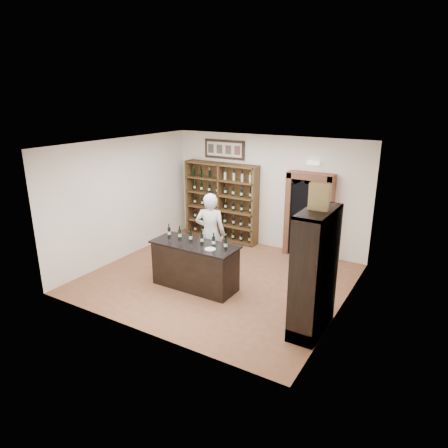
% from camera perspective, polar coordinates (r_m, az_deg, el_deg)
% --- Properties ---
extents(floor, '(5.50, 5.50, 0.00)m').
position_cam_1_polar(floor, '(9.15, -0.88, -7.76)').
color(floor, brown).
rests_on(floor, ground).
extents(ceiling, '(5.50, 5.50, 0.00)m').
position_cam_1_polar(ceiling, '(8.30, -0.98, 11.26)').
color(ceiling, white).
rests_on(ceiling, wall_back).
extents(wall_back, '(5.50, 0.04, 3.00)m').
position_cam_1_polar(wall_back, '(10.74, 6.13, 4.56)').
color(wall_back, silver).
rests_on(wall_back, ground).
extents(wall_left, '(0.04, 5.00, 3.00)m').
position_cam_1_polar(wall_left, '(10.27, -14.12, 3.50)').
color(wall_left, silver).
rests_on(wall_left, ground).
extents(wall_right, '(0.04, 5.00, 3.00)m').
position_cam_1_polar(wall_right, '(7.59, 17.02, -1.82)').
color(wall_right, silver).
rests_on(wall_right, ground).
extents(wine_shelf, '(2.20, 0.38, 2.20)m').
position_cam_1_polar(wine_shelf, '(11.28, -0.30, 3.22)').
color(wine_shelf, '#513A1B').
rests_on(wine_shelf, ground).
extents(framed_picture, '(1.25, 0.04, 0.52)m').
position_cam_1_polar(framed_picture, '(11.12, 0.06, 10.62)').
color(framed_picture, black).
rests_on(framed_picture, wall_back).
extents(arched_doorway, '(1.17, 0.35, 2.17)m').
position_cam_1_polar(arched_doorway, '(10.23, 12.01, 1.49)').
color(arched_doorway, black).
rests_on(arched_doorway, ground).
extents(emergency_light, '(0.30, 0.10, 0.10)m').
position_cam_1_polar(emergency_light, '(10.04, 12.65, 8.54)').
color(emergency_light, white).
rests_on(emergency_light, wall_back).
extents(tasting_counter, '(1.88, 0.78, 1.00)m').
position_cam_1_polar(tasting_counter, '(8.59, -4.15, -5.96)').
color(tasting_counter, black).
rests_on(tasting_counter, ground).
extents(counter_bottle_0, '(0.07, 0.07, 0.30)m').
position_cam_1_polar(counter_bottle_0, '(8.82, -7.84, -1.15)').
color(counter_bottle_0, black).
rests_on(counter_bottle_0, tasting_counter).
extents(counter_bottle_1, '(0.07, 0.07, 0.30)m').
position_cam_1_polar(counter_bottle_1, '(8.65, -6.35, -1.47)').
color(counter_bottle_1, black).
rests_on(counter_bottle_1, tasting_counter).
extents(counter_bottle_2, '(0.07, 0.07, 0.30)m').
position_cam_1_polar(counter_bottle_2, '(8.49, -4.79, -1.81)').
color(counter_bottle_2, black).
rests_on(counter_bottle_2, tasting_counter).
extents(counter_bottle_3, '(0.07, 0.07, 0.30)m').
position_cam_1_polar(counter_bottle_3, '(8.33, -3.18, -2.15)').
color(counter_bottle_3, black).
rests_on(counter_bottle_3, tasting_counter).
extents(counter_bottle_4, '(0.07, 0.07, 0.30)m').
position_cam_1_polar(counter_bottle_4, '(8.18, -1.50, -2.51)').
color(counter_bottle_4, black).
rests_on(counter_bottle_4, tasting_counter).
extents(counter_bottle_5, '(0.07, 0.07, 0.30)m').
position_cam_1_polar(counter_bottle_5, '(8.04, 0.24, -2.88)').
color(counter_bottle_5, black).
rests_on(counter_bottle_5, tasting_counter).
extents(side_cabinet, '(0.48, 1.20, 2.20)m').
position_cam_1_polar(side_cabinet, '(7.13, 12.86, -9.31)').
color(side_cabinet, black).
rests_on(side_cabinet, ground).
extents(shopkeeper, '(0.81, 0.67, 1.89)m').
position_cam_1_polar(shopkeeper, '(9.16, -1.96, -1.33)').
color(shopkeeper, silver).
rests_on(shopkeeper, ground).
extents(plate, '(0.22, 0.22, 0.02)m').
position_cam_1_polar(plate, '(8.05, -1.99, -3.62)').
color(plate, beige).
rests_on(plate, tasting_counter).
extents(wine_crate, '(0.32, 0.15, 0.45)m').
position_cam_1_polar(wine_crate, '(6.55, 13.42, 3.83)').
color(wine_crate, tan).
rests_on(wine_crate, side_cabinet).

